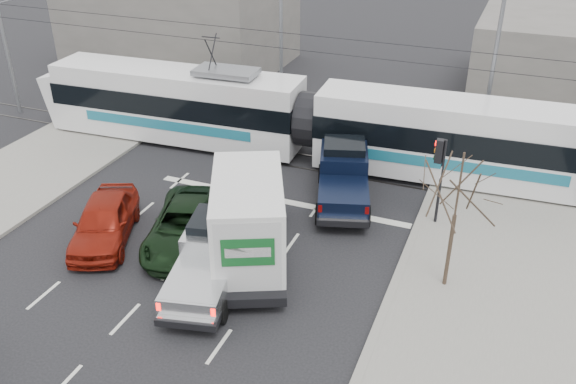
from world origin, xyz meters
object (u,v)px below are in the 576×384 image
at_px(traffic_signal, 440,163).
at_px(street_lamp_near, 491,54).
at_px(bare_tree, 458,191).
at_px(box_truck, 248,217).
at_px(green_car, 186,225).
at_px(silver_pickup, 212,254).
at_px(red_car, 104,221).
at_px(navy_pickup, 344,175).
at_px(tram, 309,121).
at_px(street_lamp_far, 278,22).

relative_size(traffic_signal, street_lamp_near, 0.40).
distance_m(bare_tree, street_lamp_near, 11.58).
height_order(box_truck, green_car, box_truck).
relative_size(traffic_signal, silver_pickup, 0.60).
height_order(box_truck, red_car, box_truck).
relative_size(bare_tree, street_lamp_near, 0.56).
xyz_separation_m(navy_pickup, red_car, (-7.58, -6.48, -0.32)).
height_order(traffic_signal, tram, tram).
distance_m(street_lamp_far, box_truck, 15.49).
relative_size(street_lamp_far, red_car, 1.82).
relative_size(traffic_signal, box_truck, 0.49).
height_order(street_lamp_far, navy_pickup, street_lamp_far).
bearing_deg(street_lamp_near, navy_pickup, -125.33).
height_order(bare_tree, street_lamp_far, street_lamp_far).
xyz_separation_m(bare_tree, traffic_signal, (-1.13, 4.00, -1.05)).
relative_size(traffic_signal, street_lamp_far, 0.40).
xyz_separation_m(street_lamp_far, tram, (3.86, -5.54, -3.13)).
xyz_separation_m(street_lamp_far, red_car, (-0.92, -15.30, -4.27)).
bearing_deg(bare_tree, silver_pickup, -162.04).
bearing_deg(street_lamp_near, red_car, -133.03).
bearing_deg(silver_pickup, traffic_signal, 31.90).
distance_m(box_truck, red_car, 5.83).
bearing_deg(traffic_signal, bare_tree, -74.24).
distance_m(bare_tree, silver_pickup, 8.54).
distance_m(traffic_signal, street_lamp_near, 7.91).
height_order(traffic_signal, street_lamp_near, street_lamp_near).
relative_size(box_truck, navy_pickup, 1.24).
relative_size(street_lamp_near, navy_pickup, 1.51).
bearing_deg(traffic_signal, street_lamp_near, 83.59).
bearing_deg(green_car, silver_pickup, -57.10).
bearing_deg(bare_tree, navy_pickup, 137.61).
distance_m(tram, navy_pickup, 4.39).
bearing_deg(tram, street_lamp_near, 21.87).
relative_size(navy_pickup, green_car, 1.07).
height_order(silver_pickup, green_car, silver_pickup).
bearing_deg(box_truck, red_car, 164.67).
distance_m(bare_tree, box_truck, 7.36).
bearing_deg(navy_pickup, bare_tree, -59.46).
height_order(bare_tree, silver_pickup, bare_tree).
bearing_deg(green_car, box_truck, -17.27).
height_order(navy_pickup, green_car, navy_pickup).
xyz_separation_m(street_lamp_near, silver_pickup, (-7.40, -13.99, -4.08)).
height_order(box_truck, navy_pickup, box_truck).
distance_m(street_lamp_near, tram, 8.98).
relative_size(street_lamp_near, red_car, 1.82).
xyz_separation_m(traffic_signal, box_truck, (-5.89, -4.84, -1.01)).
distance_m(navy_pickup, red_car, 9.97).
xyz_separation_m(green_car, red_car, (-3.04, -0.96, 0.07)).
bearing_deg(bare_tree, street_lamp_near, 91.42).
distance_m(street_lamp_far, tram, 7.44).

